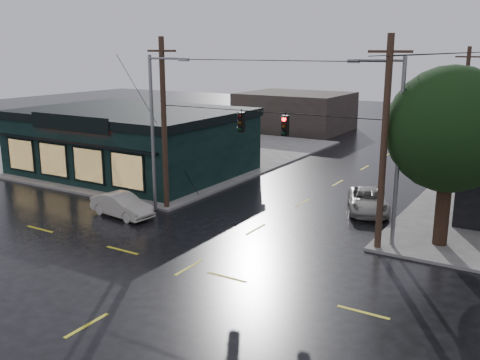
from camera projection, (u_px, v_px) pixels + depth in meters
The scene contains 13 objects.
ground_plane at pixel (189, 267), 23.78m from camera, with size 160.00×160.00×0.00m, color black.
sidewalk_nw at pixel (145, 151), 50.45m from camera, with size 28.00×28.00×0.15m, color #64625D.
pizza_shop at pixel (133, 140), 41.48m from camera, with size 16.30×12.34×4.90m.
corner_tree at pixel (450, 130), 24.89m from camera, with size 5.94×5.94×8.65m.
utility_pole_nw at pixel (167, 209), 32.45m from camera, with size 2.00×0.32×10.15m, color black, non-canonical shape.
utility_pole_ne at pixel (377, 250), 25.89m from camera, with size 2.00×0.32×10.15m, color black, non-canonical shape.
utility_pole_far_a at pixel (458, 168), 43.71m from camera, with size 2.00×0.32×9.65m, color black, non-canonical shape.
span_signal_assembly at pixel (263, 123), 27.76m from camera, with size 13.00×0.48×1.23m.
streetlight_nw at pixel (156, 211), 32.02m from camera, with size 5.40×0.30×9.15m, color gray, non-canonical shape.
streetlight_ne at pixel (392, 247), 26.21m from camera, with size 5.40×0.30×9.15m, color gray, non-canonical shape.
bg_building_west at pixel (295, 111), 63.49m from camera, with size 12.00×10.00×4.40m, color #312A23.
sedan_cream at pixel (122, 205), 30.84m from camera, with size 1.44×4.12×1.36m, color #B3AD9D.
suv_silver at pixel (368, 201), 31.80m from camera, with size 2.25×4.88×1.35m, color #A19D95.
Camera 1 is at (13.47, -17.73, 9.48)m, focal length 40.00 mm.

